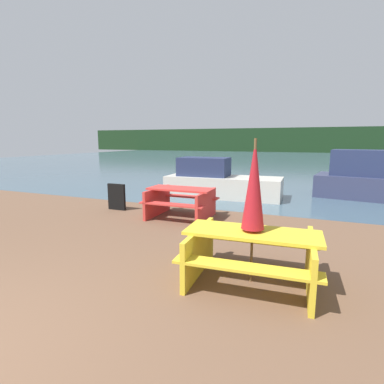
{
  "coord_description": "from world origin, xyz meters",
  "views": [
    {
      "loc": [
        3.21,
        -0.95,
        1.98
      ],
      "look_at": [
        0.74,
        5.04,
        0.85
      ],
      "focal_mm": 28.0,
      "sensor_mm": 36.0,
      "label": 1
    }
  ],
  "objects_px": {
    "boat": "(219,182)",
    "boat_second": "(383,182)",
    "picnic_table_yellow": "(252,251)",
    "signboard": "(117,197)",
    "picnic_table_red": "(181,200)",
    "umbrella_crimson": "(254,185)"
  },
  "relations": [
    {
      "from": "boat",
      "to": "boat_second",
      "type": "distance_m",
      "value": 5.47
    },
    {
      "from": "picnic_table_yellow",
      "to": "signboard",
      "type": "bearing_deg",
      "value": 146.4
    },
    {
      "from": "picnic_table_yellow",
      "to": "boat_second",
      "type": "bearing_deg",
      "value": 69.37
    },
    {
      "from": "picnic_table_yellow",
      "to": "signboard",
      "type": "height_order",
      "value": "signboard"
    },
    {
      "from": "boat",
      "to": "boat_second",
      "type": "bearing_deg",
      "value": 14.76
    },
    {
      "from": "picnic_table_yellow",
      "to": "boat",
      "type": "xyz_separation_m",
      "value": [
        -2.37,
        6.07,
        0.05
      ]
    },
    {
      "from": "picnic_table_red",
      "to": "boat_second",
      "type": "distance_m",
      "value": 7.09
    },
    {
      "from": "boat",
      "to": "picnic_table_yellow",
      "type": "bearing_deg",
      "value": -70.42
    },
    {
      "from": "picnic_table_yellow",
      "to": "umbrella_crimson",
      "type": "relative_size",
      "value": 0.95
    },
    {
      "from": "umbrella_crimson",
      "to": "boat_second",
      "type": "height_order",
      "value": "umbrella_crimson"
    },
    {
      "from": "umbrella_crimson",
      "to": "boat_second",
      "type": "xyz_separation_m",
      "value": [
        2.87,
        7.62,
        -0.78
      ]
    },
    {
      "from": "umbrella_crimson",
      "to": "picnic_table_yellow",
      "type": "bearing_deg",
      "value": 0.0
    },
    {
      "from": "picnic_table_red",
      "to": "signboard",
      "type": "bearing_deg",
      "value": 177.6
    },
    {
      "from": "boat",
      "to": "signboard",
      "type": "distance_m",
      "value": 3.74
    },
    {
      "from": "picnic_table_yellow",
      "to": "umbrella_crimson",
      "type": "bearing_deg",
      "value": 180.0
    },
    {
      "from": "boat_second",
      "to": "picnic_table_yellow",
      "type": "bearing_deg",
      "value": -101.29
    },
    {
      "from": "boat_second",
      "to": "signboard",
      "type": "height_order",
      "value": "boat_second"
    },
    {
      "from": "umbrella_crimson",
      "to": "signboard",
      "type": "relative_size",
      "value": 2.67
    },
    {
      "from": "picnic_table_red",
      "to": "boat",
      "type": "xyz_separation_m",
      "value": [
        0.02,
        3.2,
        0.04
      ]
    },
    {
      "from": "boat",
      "to": "boat_second",
      "type": "xyz_separation_m",
      "value": [
        5.24,
        1.55,
        0.09
      ]
    },
    {
      "from": "umbrella_crimson",
      "to": "boat",
      "type": "distance_m",
      "value": 6.57
    },
    {
      "from": "picnic_table_red",
      "to": "boat",
      "type": "height_order",
      "value": "boat"
    }
  ]
}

